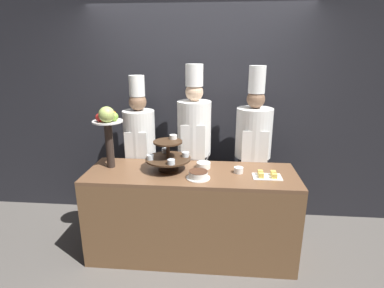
{
  "coord_description": "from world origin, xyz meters",
  "views": [
    {
      "loc": [
        0.24,
        -2.31,
        1.98
      ],
      "look_at": [
        0.0,
        0.43,
        1.14
      ],
      "focal_mm": 28.0,
      "sensor_mm": 36.0,
      "label": 1
    }
  ],
  "objects_px": {
    "cake_round": "(198,175)",
    "cake_square_tray": "(267,175)",
    "serving_bowl_far": "(204,165)",
    "chef_left": "(140,147)",
    "tiered_stand": "(168,155)",
    "chef_center_right": "(253,147)",
    "cup_white": "(239,170)",
    "chef_center_left": "(194,142)",
    "fruit_pedestal": "(108,125)"
  },
  "relations": [
    {
      "from": "cake_round",
      "to": "cake_square_tray",
      "type": "distance_m",
      "value": 0.63
    },
    {
      "from": "tiered_stand",
      "to": "chef_center_right",
      "type": "bearing_deg",
      "value": 29.15
    },
    {
      "from": "cake_round",
      "to": "chef_center_left",
      "type": "relative_size",
      "value": 0.12
    },
    {
      "from": "cake_round",
      "to": "chef_center_left",
      "type": "distance_m",
      "value": 0.67
    },
    {
      "from": "cup_white",
      "to": "serving_bowl_far",
      "type": "xyz_separation_m",
      "value": [
        -0.34,
        0.1,
        0.0
      ]
    },
    {
      "from": "cake_round",
      "to": "cup_white",
      "type": "bearing_deg",
      "value": 23.36
    },
    {
      "from": "fruit_pedestal",
      "to": "chef_left",
      "type": "xyz_separation_m",
      "value": [
        0.17,
        0.47,
        -0.36
      ]
    },
    {
      "from": "cake_square_tray",
      "to": "fruit_pedestal",
      "type": "bearing_deg",
      "value": 176.05
    },
    {
      "from": "chef_center_right",
      "to": "chef_center_left",
      "type": "bearing_deg",
      "value": -180.0
    },
    {
      "from": "serving_bowl_far",
      "to": "chef_left",
      "type": "height_order",
      "value": "chef_left"
    },
    {
      "from": "fruit_pedestal",
      "to": "cake_round",
      "type": "height_order",
      "value": "fruit_pedestal"
    },
    {
      "from": "cup_white",
      "to": "chef_center_right",
      "type": "distance_m",
      "value": 0.53
    },
    {
      "from": "cake_round",
      "to": "chef_left",
      "type": "bearing_deg",
      "value": 136.98
    },
    {
      "from": "tiered_stand",
      "to": "serving_bowl_far",
      "type": "relative_size",
      "value": 2.72
    },
    {
      "from": "cake_round",
      "to": "cake_square_tray",
      "type": "relative_size",
      "value": 0.83
    },
    {
      "from": "cup_white",
      "to": "chef_center_right",
      "type": "xyz_separation_m",
      "value": [
        0.18,
        0.5,
        0.08
      ]
    },
    {
      "from": "chef_left",
      "to": "cup_white",
      "type": "bearing_deg",
      "value": -24.73
    },
    {
      "from": "cake_round",
      "to": "chef_center_right",
      "type": "height_order",
      "value": "chef_center_right"
    },
    {
      "from": "cup_white",
      "to": "chef_center_left",
      "type": "relative_size",
      "value": 0.05
    },
    {
      "from": "chef_center_left",
      "to": "cup_white",
      "type": "bearing_deg",
      "value": -46.99
    },
    {
      "from": "tiered_stand",
      "to": "fruit_pedestal",
      "type": "xyz_separation_m",
      "value": [
        -0.57,
        0.01,
        0.29
      ]
    },
    {
      "from": "cake_square_tray",
      "to": "chef_center_left",
      "type": "xyz_separation_m",
      "value": [
        -0.72,
        0.57,
        0.13
      ]
    },
    {
      "from": "cake_round",
      "to": "serving_bowl_far",
      "type": "xyz_separation_m",
      "value": [
        0.03,
        0.26,
        -0.0
      ]
    },
    {
      "from": "fruit_pedestal",
      "to": "chef_center_right",
      "type": "relative_size",
      "value": 0.33
    },
    {
      "from": "cake_round",
      "to": "cup_white",
      "type": "distance_m",
      "value": 0.41
    },
    {
      "from": "chef_center_left",
      "to": "fruit_pedestal",
      "type": "bearing_deg",
      "value": -149.03
    },
    {
      "from": "serving_bowl_far",
      "to": "tiered_stand",
      "type": "bearing_deg",
      "value": -166.55
    },
    {
      "from": "cake_square_tray",
      "to": "chef_center_right",
      "type": "height_order",
      "value": "chef_center_right"
    },
    {
      "from": "fruit_pedestal",
      "to": "cake_square_tray",
      "type": "xyz_separation_m",
      "value": [
        1.5,
        -0.1,
        -0.42
      ]
    },
    {
      "from": "chef_center_left",
      "to": "cake_round",
      "type": "bearing_deg",
      "value": -82.22
    },
    {
      "from": "cake_round",
      "to": "serving_bowl_far",
      "type": "distance_m",
      "value": 0.26
    },
    {
      "from": "cup_white",
      "to": "chef_left",
      "type": "relative_size",
      "value": 0.05
    },
    {
      "from": "cup_white",
      "to": "cake_square_tray",
      "type": "height_order",
      "value": "cup_white"
    },
    {
      "from": "tiered_stand",
      "to": "chef_left",
      "type": "relative_size",
      "value": 0.25
    },
    {
      "from": "chef_center_right",
      "to": "tiered_stand",
      "type": "bearing_deg",
      "value": -150.85
    },
    {
      "from": "cake_square_tray",
      "to": "serving_bowl_far",
      "type": "bearing_deg",
      "value": 163.26
    },
    {
      "from": "cup_white",
      "to": "chef_center_right",
      "type": "bearing_deg",
      "value": 69.89
    },
    {
      "from": "cup_white",
      "to": "chef_left",
      "type": "xyz_separation_m",
      "value": [
        -1.08,
        0.5,
        0.04
      ]
    },
    {
      "from": "cup_white",
      "to": "chef_center_right",
      "type": "height_order",
      "value": "chef_center_right"
    },
    {
      "from": "tiered_stand",
      "to": "chef_center_left",
      "type": "xyz_separation_m",
      "value": [
        0.21,
        0.48,
        -0.0
      ]
    },
    {
      "from": "fruit_pedestal",
      "to": "cup_white",
      "type": "xyz_separation_m",
      "value": [
        1.25,
        -0.02,
        -0.41
      ]
    },
    {
      "from": "cup_white",
      "to": "serving_bowl_far",
      "type": "bearing_deg",
      "value": 163.66
    },
    {
      "from": "chef_left",
      "to": "chef_center_left",
      "type": "height_order",
      "value": "chef_center_left"
    },
    {
      "from": "chef_center_left",
      "to": "cake_square_tray",
      "type": "bearing_deg",
      "value": -38.71
    },
    {
      "from": "chef_left",
      "to": "chef_center_left",
      "type": "relative_size",
      "value": 0.94
    },
    {
      "from": "chef_left",
      "to": "cake_square_tray",
      "type": "bearing_deg",
      "value": -23.36
    },
    {
      "from": "cake_square_tray",
      "to": "chef_left",
      "type": "bearing_deg",
      "value": 156.64
    },
    {
      "from": "chef_center_right",
      "to": "cake_square_tray",
      "type": "bearing_deg",
      "value": -82.72
    },
    {
      "from": "serving_bowl_far",
      "to": "chef_center_left",
      "type": "relative_size",
      "value": 0.09
    },
    {
      "from": "cup_white",
      "to": "chef_center_left",
      "type": "bearing_deg",
      "value": 133.01
    }
  ]
}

